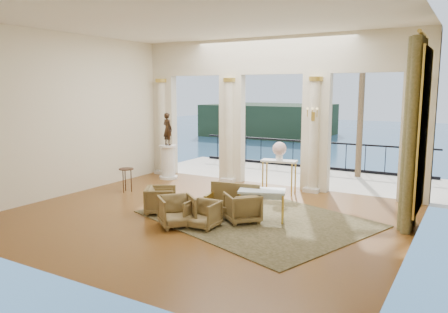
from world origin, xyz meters
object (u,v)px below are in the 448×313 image
Objects in this scene: game_table at (262,193)px; console_table at (279,166)px; armchair_b at (203,213)px; pedestal at (168,162)px; side_table at (126,172)px; statue at (168,129)px; settee at (233,201)px; armchair_d at (160,199)px; armchair_a at (177,210)px; armchair_c at (242,206)px.

console_table is at bearing 84.65° from game_table.
pedestal is (-3.87, 3.82, 0.21)m from armchair_b.
side_table is at bearing -160.30° from console_table.
statue is 4.09m from console_table.
armchair_b is at bearing -110.68° from settee.
pedestal is at bearing 3.37° from armchair_d.
armchair_b is 0.58× the size of pedestal.
game_table is at bearing -6.92° from side_table.
armchair_a is 4.09m from console_table.
armchair_c is 0.70× the size of console_table.
settee reaches higher than armchair_a.
game_table is (2.36, 0.69, 0.29)m from armchair_d.
console_table is at bearing -129.57° from armchair_c.
armchair_c is at bearing 158.91° from statue.
armchair_d is 0.67× the size of console_table.
pedestal reaches higher than game_table.
armchair_a is 0.58m from armchair_b.
settee reaches higher than armchair_b.
armchair_c is 0.62× the size of game_table.
armchair_a is at bearing -162.33° from armchair_b.
game_table is 1.12× the size of console_table.
armchair_b is at bearing -137.44° from armchair_d.
armchair_d is (-2.03, -0.38, -0.01)m from armchair_c.
game_table is (1.41, 1.32, 0.27)m from armchair_a.
armchair_a reaches higher than armchair_c.
armchair_a is at bearing -155.00° from armchair_d.
armchair_d reaches higher than side_table.
statue reaches higher than game_table.
armchair_d is 2.48m from game_table.
armchair_c is at bearing -7.44° from armchair_a.
side_table is at bearing -58.77° from armchair_c.
pedestal is 4.00m from console_table.
armchair_b is 0.92× the size of armchair_d.
armchair_a is 3.71m from side_table.
pedestal is (-4.74, 2.71, -0.10)m from game_table.
game_table is 1.70× the size of side_table.
game_table is at bearing 49.81° from armchair_b.
game_table is (0.67, 0.15, 0.25)m from settee.
statue is 1.01× the size of console_table.
armchair_b is 4.11m from side_table.
armchair_b is at bearing -44.63° from pedestal.
armchair_d is at bearing -124.78° from console_table.
console_table is at bearing -57.15° from armchair_d.
armchair_c is 0.53m from game_table.
statue is at bearing 0.00° from pedestal.
side_table is at bearing 152.35° from game_table.
armchair_d is 0.63× the size of pedestal.
statue is 1.54× the size of side_table.
armchair_d is 2.58m from side_table.
console_table is (0.12, 3.81, 0.46)m from armchair_b.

